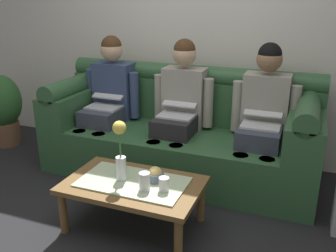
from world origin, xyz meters
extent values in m
plane|color=black|center=(0.00, 0.00, 0.00)|extent=(14.00, 14.00, 0.00)
cube|color=silver|center=(0.00, 1.70, 1.45)|extent=(6.00, 0.12, 2.90)
cube|color=#2D5633|center=(0.00, 1.10, 0.21)|extent=(2.42, 0.88, 0.42)
cube|color=#2D5633|center=(0.00, 1.43, 0.62)|extent=(2.42, 0.22, 0.40)
cylinder|color=#2D5633|center=(0.00, 1.43, 0.87)|extent=(2.42, 0.18, 0.18)
cube|color=#2D5633|center=(-1.07, 1.10, 0.56)|extent=(0.28, 0.88, 0.28)
cylinder|color=#2D5633|center=(-1.07, 1.10, 0.74)|extent=(0.18, 0.88, 0.18)
cube|color=#2D5633|center=(1.07, 1.10, 0.56)|extent=(0.28, 0.88, 0.28)
cylinder|color=#2D5633|center=(1.07, 1.10, 0.74)|extent=(0.18, 0.88, 0.18)
cube|color=#383D4C|center=(-0.73, 1.04, 0.49)|extent=(0.34, 0.40, 0.15)
cylinder|color=#383D4C|center=(-0.83, 0.78, 0.21)|extent=(0.12, 0.12, 0.42)
cylinder|color=#383D4C|center=(-0.63, 0.78, 0.21)|extent=(0.12, 0.12, 0.42)
cube|color=navy|center=(-0.73, 1.28, 0.69)|extent=(0.38, 0.22, 0.54)
cylinder|color=navy|center=(-0.96, 1.24, 0.67)|extent=(0.09, 0.09, 0.44)
cylinder|color=navy|center=(-0.49, 1.24, 0.67)|extent=(0.09, 0.09, 0.44)
sphere|color=tan|center=(-0.73, 1.26, 1.08)|extent=(0.21, 0.21, 0.21)
sphere|color=#472D19|center=(-0.73, 1.26, 1.12)|extent=(0.19, 0.19, 0.19)
cube|color=silver|center=(-0.73, 1.06, 0.58)|extent=(0.31, 0.22, 0.02)
cube|color=silver|center=(-0.73, 1.21, 0.68)|extent=(0.31, 0.20, 0.09)
cube|color=black|center=(-0.73, 1.20, 0.68)|extent=(0.27, 0.18, 0.07)
cube|color=#232326|center=(0.00, 1.04, 0.49)|extent=(0.34, 0.40, 0.15)
cylinder|color=#232326|center=(-0.10, 0.78, 0.21)|extent=(0.12, 0.12, 0.42)
cylinder|color=#232326|center=(0.10, 0.78, 0.21)|extent=(0.12, 0.12, 0.42)
cube|color=gray|center=(0.00, 1.28, 0.69)|extent=(0.38, 0.22, 0.54)
cylinder|color=gray|center=(-0.23, 1.24, 0.67)|extent=(0.09, 0.09, 0.44)
cylinder|color=gray|center=(0.23, 1.24, 0.67)|extent=(0.09, 0.09, 0.44)
sphere|color=tan|center=(0.00, 1.26, 1.08)|extent=(0.21, 0.21, 0.21)
sphere|color=#472D19|center=(0.00, 1.26, 1.12)|extent=(0.19, 0.19, 0.19)
cube|color=silver|center=(0.00, 1.06, 0.58)|extent=(0.31, 0.22, 0.02)
cube|color=silver|center=(0.00, 1.21, 0.68)|extent=(0.31, 0.20, 0.09)
cube|color=black|center=(0.00, 1.20, 0.68)|extent=(0.27, 0.18, 0.07)
cube|color=#383D4C|center=(0.73, 1.04, 0.49)|extent=(0.34, 0.40, 0.15)
cylinder|color=#383D4C|center=(0.63, 0.78, 0.21)|extent=(0.12, 0.12, 0.42)
cylinder|color=#383D4C|center=(0.83, 0.78, 0.21)|extent=(0.12, 0.12, 0.42)
cube|color=gray|center=(0.73, 1.28, 0.69)|extent=(0.38, 0.22, 0.54)
cylinder|color=gray|center=(0.49, 1.24, 0.67)|extent=(0.09, 0.09, 0.44)
cylinder|color=gray|center=(0.96, 1.24, 0.67)|extent=(0.09, 0.09, 0.44)
sphere|color=#936B4C|center=(0.73, 1.26, 1.08)|extent=(0.21, 0.21, 0.21)
sphere|color=black|center=(0.73, 1.26, 1.12)|extent=(0.19, 0.19, 0.19)
cube|color=silver|center=(0.73, 1.06, 0.58)|extent=(0.31, 0.22, 0.02)
cube|color=silver|center=(0.73, 1.21, 0.68)|extent=(0.31, 0.20, 0.10)
cube|color=black|center=(0.73, 1.20, 0.68)|extent=(0.27, 0.17, 0.08)
cube|color=brown|center=(0.00, 0.19, 0.33)|extent=(0.95, 0.59, 0.04)
cube|color=#B2C69E|center=(0.00, 0.19, 0.36)|extent=(0.74, 0.41, 0.01)
cylinder|color=brown|center=(-0.43, -0.05, 0.16)|extent=(0.06, 0.06, 0.31)
cylinder|color=brown|center=(0.43, -0.05, 0.16)|extent=(0.06, 0.06, 0.31)
cylinder|color=brown|center=(-0.43, 0.44, 0.16)|extent=(0.06, 0.06, 0.31)
cylinder|color=brown|center=(0.43, 0.44, 0.16)|extent=(0.06, 0.06, 0.31)
cylinder|color=silver|center=(-0.08, 0.19, 0.45)|extent=(0.07, 0.07, 0.17)
cylinder|color=#3D7538|center=(-0.08, 0.19, 0.63)|extent=(0.01, 0.01, 0.18)
sphere|color=#E5CC4C|center=(-0.08, 0.19, 0.75)|extent=(0.09, 0.09, 0.09)
cylinder|color=#4C5666|center=(0.14, 0.26, 0.39)|extent=(0.12, 0.12, 0.06)
sphere|color=#D8B766|center=(0.14, 0.26, 0.41)|extent=(0.10, 0.10, 0.10)
cylinder|color=silver|center=(-0.14, 0.29, 0.42)|extent=(0.07, 0.07, 0.12)
cylinder|color=silver|center=(0.25, 0.15, 0.41)|extent=(0.07, 0.07, 0.10)
cylinder|color=silver|center=(0.13, 0.12, 0.42)|extent=(0.07, 0.07, 0.12)
cylinder|color=brown|center=(-2.01, 1.09, 0.13)|extent=(0.28, 0.28, 0.26)
ellipsoid|color=#2D602D|center=(-2.01, 1.09, 0.50)|extent=(0.40, 0.40, 0.56)
camera|label=1|loc=(1.07, -1.87, 1.59)|focal=39.98mm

